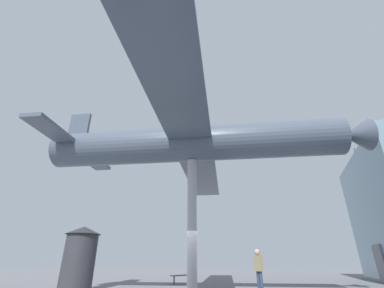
% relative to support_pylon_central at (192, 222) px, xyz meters
% --- Properties ---
extents(support_pylon_central, '(0.43, 0.43, 5.79)m').
position_rel_support_pylon_central_xyz_m(support_pylon_central, '(0.00, 0.00, 0.00)').
color(support_pylon_central, '#B7B7BC').
rests_on(support_pylon_central, ground_plane).
extents(suspended_airplane, '(21.57, 15.92, 3.06)m').
position_rel_support_pylon_central_xyz_m(suspended_airplane, '(-0.04, 0.19, 3.79)').
color(suspended_airplane, '#4C5666').
rests_on(suspended_airplane, support_pylon_central).
extents(visitor_person, '(0.42, 0.45, 1.83)m').
position_rel_support_pylon_central_xyz_m(visitor_person, '(-2.36, 2.44, -1.83)').
color(visitor_person, '#2D3D56').
rests_on(visitor_person, ground_plane).
extents(plaza_bench, '(1.79, 1.01, 0.50)m').
position_rel_support_pylon_central_xyz_m(plaza_bench, '(-5.96, -2.77, -2.46)').
color(plaza_bench, brown).
rests_on(plaza_bench, ground_plane).
extents(info_kiosk, '(0.93, 0.93, 2.18)m').
position_rel_support_pylon_central_xyz_m(info_kiosk, '(5.16, -1.31, -1.78)').
color(info_kiosk, '#333338').
rests_on(info_kiosk, ground_plane).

